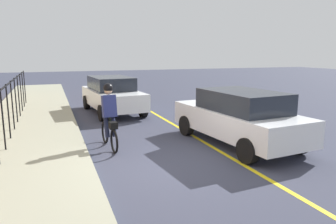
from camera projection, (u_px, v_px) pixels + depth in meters
The scene contains 6 objects.
ground_plane at pixel (172, 165), 7.64m from camera, with size 80.00×80.00×0.00m, color #373A4B.
lane_line_centre at pixel (230, 157), 8.19m from camera, with size 36.00×0.12×0.01m, color yellow.
sidewalk at pixel (15, 181), 6.48m from camera, with size 40.00×3.20×0.15m, color #9B9C85.
cyclist_lead at pixel (109, 117), 8.76m from camera, with size 1.71×0.38×1.83m.
patrol_sedan at pixel (239, 116), 9.23m from camera, with size 4.56×2.29×1.58m.
parked_sedan_rear at pixel (112, 94), 14.09m from camera, with size 4.54×2.23×1.58m.
Camera 1 is at (-6.80, 2.60, 2.65)m, focal length 34.28 mm.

